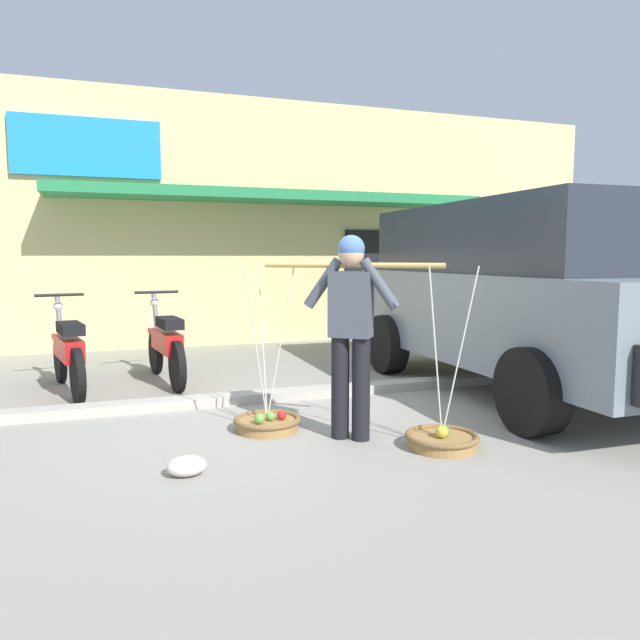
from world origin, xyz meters
The scene contains 11 objects.
ground_plane centered at (0.00, 0.00, 0.00)m, with size 90.00×90.00×0.00m, color gray.
sidewalk_curb centered at (0.00, 0.70, 0.05)m, with size 20.00×0.24×0.10m, color #AEA89C.
fruit_vendor centered at (0.33, -0.82, 0.98)m, with size 1.22×0.98×1.70m.
fruit_basket_left_side centered at (0.92, -1.30, 0.08)m, with size 0.59×0.59×1.45m.
fruit_basket_right_side centered at (-0.27, -0.35, 0.08)m, with size 0.59×0.59×1.45m.
motorcycle_nearest_shop centered at (-1.99, 1.83, 0.45)m, with size 0.57×1.80×1.09m.
motorcycle_second_in_row centered at (-0.91, 2.02, 0.45)m, with size 0.54×1.82×1.09m.
parked_truck centered at (2.80, 0.23, 1.13)m, with size 2.24×4.85×2.10m.
storefront_building centered at (1.16, 7.35, 2.10)m, with size 13.00×6.00×4.20m.
plastic_litter_bag centered at (-1.08, -1.23, 0.07)m, with size 0.28×0.22×0.14m, color silver.
wooden_crate centered at (2.10, 2.50, 0.16)m, with size 0.44×0.36×0.32m, color olive.
Camera 1 is at (-1.56, -5.37, 1.52)m, focal length 33.81 mm.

